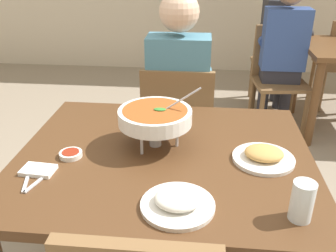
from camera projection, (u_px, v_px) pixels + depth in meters
The scene contains 15 objects.
dining_table_main at pixel (164, 176), 1.54m from camera, with size 1.18×0.99×0.77m.
chair_diner_main at pixel (178, 126), 2.30m from camera, with size 0.44×0.44×0.90m.
diner_main at pixel (179, 89), 2.22m from camera, with size 0.40×0.45×1.31m.
curry_bowl at pixel (155, 117), 1.49m from camera, with size 0.33×0.30×0.26m.
rice_plate at pixel (178, 202), 1.17m from camera, with size 0.24×0.24×0.06m.
appetizer_plate at pixel (264, 156), 1.43m from camera, with size 0.24×0.24×0.06m.
sauce_dish at pixel (71, 154), 1.46m from camera, with size 0.09×0.09×0.02m.
napkin_folded at pixel (38, 170), 1.36m from camera, with size 0.12×0.08×0.02m, color white.
fork_utensil at pixel (27, 178), 1.32m from camera, with size 0.01×0.17×0.01m, color silver.
spoon_utensil at pixel (41, 179), 1.32m from camera, with size 0.01×0.17×0.01m, color silver.
drink_glass at pixel (302, 203), 1.11m from camera, with size 0.07×0.07×0.13m.
chair_bg_left at pixel (278, 72), 3.28m from camera, with size 0.49×0.49×0.90m.
chair_bg_middle at pixel (284, 57), 3.71m from camera, with size 0.46×0.46×0.90m.
patron_bg_left at pixel (283, 47), 3.14m from camera, with size 0.40×0.45×1.31m.
patron_bg_middle at pixel (276, 33), 3.63m from camera, with size 0.45×0.40×1.31m.
Camera 1 is at (0.14, -1.28, 1.52)m, focal length 39.50 mm.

